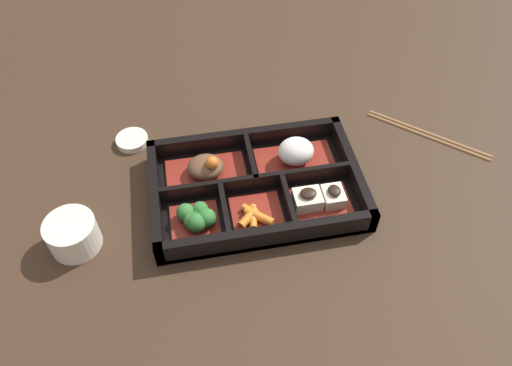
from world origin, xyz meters
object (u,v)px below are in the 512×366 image
bowl_rice (296,154)px  chopsticks (428,134)px  sauce_dish (132,140)px  tea_cup (72,234)px

bowl_rice → chopsticks: size_ratio=0.73×
bowl_rice → chopsticks: (0.26, 0.03, -0.03)m
chopsticks → sauce_dish: (-0.53, 0.08, 0.00)m
chopsticks → sauce_dish: bearing=171.5°
bowl_rice → tea_cup: (-0.36, -0.09, -0.00)m
chopsticks → tea_cup: bearing=-168.6°
chopsticks → sauce_dish: size_ratio=3.20×
bowl_rice → sauce_dish: bearing=158.3°
tea_cup → bowl_rice: bearing=14.7°
chopsticks → sauce_dish: sauce_dish is taller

